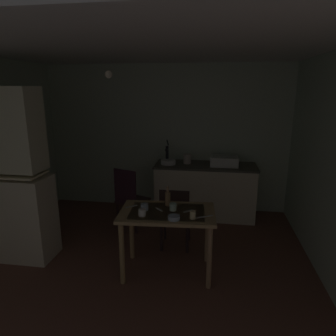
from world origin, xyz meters
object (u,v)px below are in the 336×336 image
(mixing_bowl_counter, at_px, (168,162))
(chair_by_counter, at_px, (130,198))
(hutch_cabinet, at_px, (10,182))
(glass_bottle, at_px, (168,198))
(hand_pump, at_px, (167,153))
(dining_table, at_px, (167,221))
(sink_basin, at_px, (224,161))
(serving_bowl_wide, at_px, (174,218))
(chair_far_side, at_px, (175,216))
(teacup_mint, at_px, (173,207))

(mixing_bowl_counter, relative_size, chair_by_counter, 0.25)
(hutch_cabinet, distance_m, glass_bottle, 1.93)
(hand_pump, bearing_deg, dining_table, -81.11)
(sink_basin, bearing_deg, hand_pump, 177.24)
(mixing_bowl_counter, xyz_separation_m, serving_bowl_wide, (0.34, -1.88, -0.14))
(sink_basin, relative_size, chair_far_side, 0.51)
(teacup_mint, bearing_deg, chair_by_counter, 128.17)
(serving_bowl_wide, bearing_deg, hand_pump, 100.88)
(teacup_mint, bearing_deg, sink_basin, 70.24)
(sink_basin, distance_m, dining_table, 1.87)
(hand_pump, height_order, serving_bowl_wide, hand_pump)
(chair_far_side, distance_m, teacup_mint, 0.62)
(chair_far_side, relative_size, chair_by_counter, 0.89)
(hand_pump, bearing_deg, mixing_bowl_counter, -69.91)
(chair_far_side, xyz_separation_m, teacup_mint, (0.04, -0.51, 0.34))
(hand_pump, relative_size, serving_bowl_wide, 3.09)
(hutch_cabinet, bearing_deg, serving_bowl_wide, -7.63)
(chair_far_side, bearing_deg, hand_pump, 103.75)
(hutch_cabinet, height_order, chair_by_counter, hutch_cabinet)
(hutch_cabinet, distance_m, hand_pump, 2.38)
(mixing_bowl_counter, bearing_deg, hand_pump, 110.09)
(sink_basin, distance_m, glass_bottle, 1.69)
(dining_table, bearing_deg, hutch_cabinet, 178.00)
(dining_table, bearing_deg, serving_bowl_wide, -63.49)
(mixing_bowl_counter, relative_size, teacup_mint, 2.98)
(chair_far_side, relative_size, serving_bowl_wide, 6.80)
(chair_far_side, relative_size, glass_bottle, 3.72)
(serving_bowl_wide, bearing_deg, mixing_bowl_counter, 100.39)
(serving_bowl_wide, xyz_separation_m, glass_bottle, (-0.13, 0.39, 0.07))
(chair_by_counter, height_order, teacup_mint, chair_by_counter)
(hutch_cabinet, relative_size, hand_pump, 5.43)
(serving_bowl_wide, bearing_deg, glass_bottle, 107.78)
(chair_by_counter, bearing_deg, mixing_bowl_counter, 51.78)
(chair_by_counter, distance_m, serving_bowl_wide, 1.53)
(hutch_cabinet, distance_m, sink_basin, 3.09)
(chair_far_side, relative_size, teacup_mint, 10.55)
(sink_basin, xyz_separation_m, mixing_bowl_counter, (-0.90, -0.05, -0.04))
(teacup_mint, distance_m, glass_bottle, 0.17)
(hand_pump, height_order, dining_table, hand_pump)
(hutch_cabinet, xyz_separation_m, sink_basin, (2.61, 1.65, -0.03))
(chair_by_counter, height_order, glass_bottle, glass_bottle)
(sink_basin, bearing_deg, dining_table, -111.04)
(hutch_cabinet, relative_size, mixing_bowl_counter, 8.74)
(sink_basin, distance_m, chair_by_counter, 1.62)
(glass_bottle, bearing_deg, chair_far_side, 83.58)
(dining_table, height_order, chair_far_side, chair_far_side)
(sink_basin, height_order, chair_by_counter, sink_basin)
(hand_pump, distance_m, chair_by_counter, 1.02)
(sink_basin, bearing_deg, chair_by_counter, -154.25)
(chair_by_counter, bearing_deg, serving_bowl_wide, -56.39)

